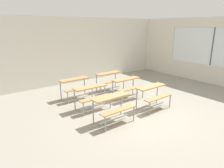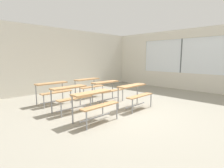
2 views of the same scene
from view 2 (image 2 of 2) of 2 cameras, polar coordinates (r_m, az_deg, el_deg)
The scene contains 9 objects.
ground at distance 5.29m, azimuth 3.69°, elevation -9.38°, with size 10.00×9.00×0.05m, color gray.
wall_back at distance 8.68m, azimuth -19.40°, elevation 7.40°, with size 10.00×0.12×3.00m, color silver.
wall_right at distance 9.35m, azimuth 25.19°, elevation 6.79°, with size 0.12×9.00×3.00m.
desk_bench_r0c0 at distance 4.43m, azimuth -5.67°, elevation -5.04°, with size 1.11×0.60×0.74m.
desk_bench_r0c1 at distance 5.57m, azimuth 7.38°, elevation -2.25°, with size 1.11×0.61×0.74m.
desk_bench_r1c0 at distance 5.35m, azimuth -13.29°, elevation -2.86°, with size 1.10×0.59×0.74m.
desk_bench_r1c1 at distance 6.34m, azimuth -1.51°, elevation -0.87°, with size 1.11×0.61×0.74m.
desk_bench_r2c0 at distance 6.40m, azimuth -18.63°, elevation -1.24°, with size 1.11×0.61×0.74m.
desk_bench_r2c1 at distance 7.25m, azimuth -7.58°, elevation 0.24°, with size 1.11×0.61×0.74m.
Camera 2 is at (-3.80, -3.30, 1.60)m, focal length 28.00 mm.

